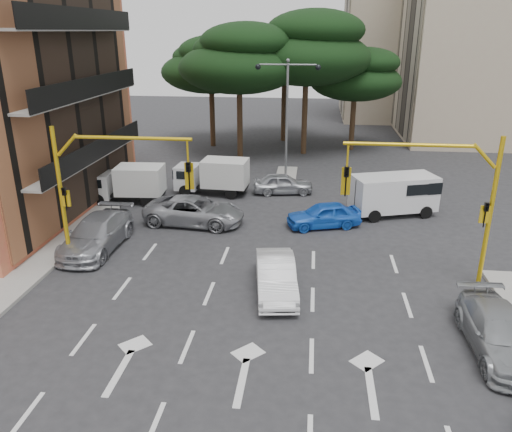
{
  "coord_description": "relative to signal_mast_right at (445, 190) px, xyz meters",
  "views": [
    {
      "loc": [
        1.78,
        -16.75,
        9.58
      ],
      "look_at": [
        -0.69,
        4.49,
        1.6
      ],
      "focal_mm": 35.0,
      "sensor_mm": 36.0,
      "label": 1
    }
  ],
  "objects": [
    {
      "name": "street_lamp_center",
      "position": [
        -6.8,
        14.01,
        1.54
      ],
      "size": [
        4.16,
        0.36,
        7.77
      ],
      "color": "slate",
      "rests_on": "median_strip"
    },
    {
      "name": "car_blue_compact",
      "position": [
        -4.34,
        5.59,
        -3.24
      ],
      "size": [
        4.08,
        2.59,
        1.3
      ],
      "primitive_type": "imported",
      "rotation": [
        0.0,
        0.0,
        -1.27
      ],
      "color": "blue",
      "rests_on": "ground"
    },
    {
      "name": "car_silver_cross_a",
      "position": [
        -11.06,
        5.25,
        -3.16
      ],
      "size": [
        5.38,
        2.85,
        1.44
      ],
      "primitive_type": "imported",
      "rotation": [
        0.0,
        0.0,
        1.48
      ],
      "color": "#96979D",
      "rests_on": "ground"
    },
    {
      "name": "signal_mast_left",
      "position": [
        -13.61,
        0.0,
        0.0
      ],
      "size": [
        5.79,
        0.37,
        6.0
      ],
      "color": "gold",
      "rests_on": "ground"
    },
    {
      "name": "ground",
      "position": [
        -6.8,
        -1.99,
        -3.88
      ],
      "size": [
        120.0,
        120.0,
        0.0
      ],
      "primitive_type": "plane",
      "color": "#28282B",
      "rests_on": "ground"
    },
    {
      "name": "pine_left_far",
      "position": [
        -13.75,
        23.96,
        3.03
      ],
      "size": [
        8.32,
        8.32,
        9.3
      ],
      "color": "#382616",
      "rests_on": "ground"
    },
    {
      "name": "pine_left_near",
      "position": [
        -10.75,
        19.96,
        3.72
      ],
      "size": [
        9.15,
        9.15,
        10.23
      ],
      "color": "#382616",
      "rests_on": "ground"
    },
    {
      "name": "van_white",
      "position": [
        -0.54,
        7.93,
        -2.76
      ],
      "size": [
        4.89,
        3.34,
        2.24
      ],
      "primitive_type": null,
      "rotation": [
        0.0,
        0.0,
        -1.25
      ],
      "color": "silver",
      "rests_on": "ground"
    },
    {
      "name": "box_truck_a",
      "position": [
        -15.8,
        8.29,
        -2.79
      ],
      "size": [
        4.57,
        2.16,
        2.19
      ],
      "primitive_type": null,
      "rotation": [
        0.0,
        0.0,
        1.64
      ],
      "color": "white",
      "rests_on": "ground"
    },
    {
      "name": "box_truck_b",
      "position": [
        -11.12,
        10.4,
        -2.78
      ],
      "size": [
        4.61,
        2.17,
        2.22
      ],
      "primitive_type": null,
      "rotation": [
        0.0,
        0.0,
        1.51
      ],
      "color": "silver",
      "rests_on": "ground"
    },
    {
      "name": "car_silver_wagon",
      "position": [
        -14.8,
        1.57,
        -3.13
      ],
      "size": [
        2.21,
        5.21,
        1.5
      ],
      "primitive_type": "imported",
      "rotation": [
        0.0,
        0.0,
        -0.02
      ],
      "color": "#9C9DA3",
      "rests_on": "ground"
    },
    {
      "name": "pine_back",
      "position": [
        -7.75,
        26.96,
        3.72
      ],
      "size": [
        9.15,
        9.15,
        10.23
      ],
      "color": "#382616",
      "rests_on": "ground"
    },
    {
      "name": "car_white_hatch",
      "position": [
        -6.24,
        -1.59,
        -3.2
      ],
      "size": [
        2.02,
        4.33,
        1.37
      ],
      "primitive_type": "imported",
      "rotation": [
        0.0,
        0.0,
        0.14
      ],
      "color": "silver",
      "rests_on": "ground"
    },
    {
      "name": "pine_center",
      "position": [
        -5.75,
        21.96,
        4.41
      ],
      "size": [
        9.98,
        9.98,
        11.16
      ],
      "color": "#382616",
      "rests_on": "ground"
    },
    {
      "name": "pine_right",
      "position": [
        -1.75,
        23.96,
        2.33
      ],
      "size": [
        7.49,
        7.49,
        8.37
      ],
      "color": "#382616",
      "rests_on": "ground"
    },
    {
      "name": "signal_mast_right",
      "position": [
        0.0,
        0.0,
        0.0
      ],
      "size": [
        5.79,
        0.37,
        6.0
      ],
      "color": "gold",
      "rests_on": "ground"
    },
    {
      "name": "apartment_beige_far",
      "position": [
        6.15,
        42.01,
        4.47
      ],
      "size": [
        16.2,
        12.15,
        16.7
      ],
      "color": "tan",
      "rests_on": "ground"
    },
    {
      "name": "median_strip",
      "position": [
        -6.8,
        14.01,
        -3.81
      ],
      "size": [
        1.4,
        6.0,
        0.15
      ],
      "primitive_type": "cube",
      "color": "gray",
      "rests_on": "ground"
    },
    {
      "name": "car_silver_parked",
      "position": [
        1.04,
        -4.58,
        -3.22
      ],
      "size": [
        1.94,
        4.61,
        1.33
      ],
      "primitive_type": "imported",
      "rotation": [
        0.0,
        0.0,
        0.02
      ],
      "color": "gray",
      "rests_on": "ground"
    },
    {
      "name": "car_silver_cross_b",
      "position": [
        -6.79,
        11.01,
        -3.25
      ],
      "size": [
        3.92,
        2.08,
        1.27
      ],
      "primitive_type": "imported",
      "rotation": [
        0.0,
        0.0,
        1.74
      ],
      "color": "#A3A5AB",
      "rests_on": "ground"
    }
  ]
}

